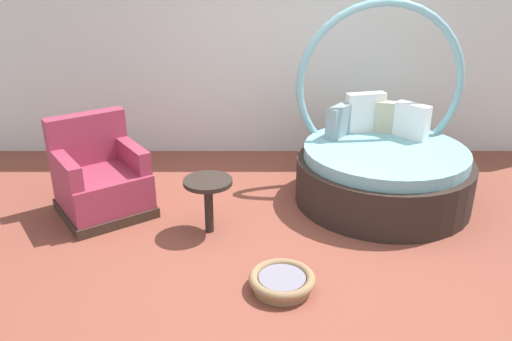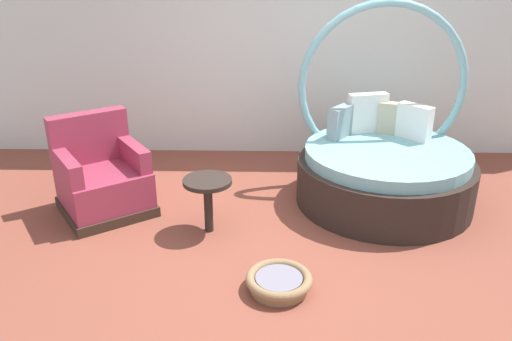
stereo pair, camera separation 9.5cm
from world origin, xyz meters
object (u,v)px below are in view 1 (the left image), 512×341
at_px(round_daybed, 382,162).
at_px(pet_basket, 282,281).
at_px(red_armchair, 100,180).
at_px(side_table, 208,189).

xyz_separation_m(round_daybed, pet_basket, (-1.09, -1.60, -0.32)).
bearing_deg(round_daybed, pet_basket, -124.43).
distance_m(red_armchair, pet_basket, 2.16).
relative_size(red_armchair, side_table, 2.14).
relative_size(round_daybed, side_table, 3.78).
distance_m(round_daybed, red_armchair, 2.82).
relative_size(pet_basket, side_table, 0.98).
height_order(red_armchair, pet_basket, red_armchair).
relative_size(red_armchair, pet_basket, 2.18).
xyz_separation_m(pet_basket, side_table, (-0.63, 0.89, 0.35)).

